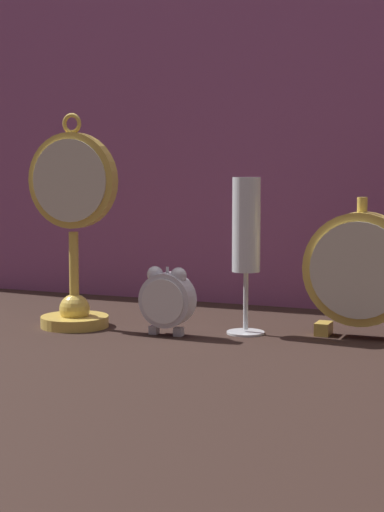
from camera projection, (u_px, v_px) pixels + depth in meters
name	position (u px, v px, depth m)	size (l,w,h in m)	color
ground_plane	(170.00, 340.00, 1.15)	(4.00, 4.00, 0.00)	black
fabric_backdrop_drape	(248.00, 91.00, 1.42)	(1.78, 0.01, 0.72)	#8E4C7F
pocket_watch_on_stand	(73.00, 234.00, 1.24)	(0.14, 0.10, 0.31)	gold
alarm_clock_twin_bell	(167.00, 298.00, 1.18)	(0.08, 0.03, 0.10)	silver
mantel_clock_silver	(361.00, 270.00, 1.16)	(0.15, 0.04, 0.19)	gold
champagne_flute	(246.00, 236.00, 1.19)	(0.05, 0.05, 0.22)	silver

